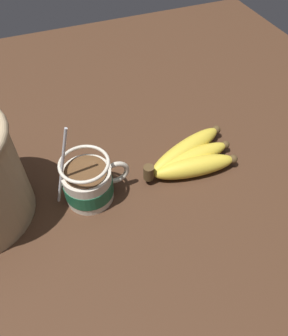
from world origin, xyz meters
TOP-DOWN VIEW (x-y plane):
  - table at (0.00, 0.00)cm, footprint 135.24×135.24cm
  - coffee_mug at (-6.48, -1.17)cm, footprint 13.77×8.89cm
  - banana_bunch at (14.13, -0.74)cm, footprint 20.24×12.60cm

SIDE VIEW (x-z plane):
  - table at x=0.00cm, z-range 0.00..2.56cm
  - banana_bunch at x=14.13cm, z-range 2.34..6.79cm
  - coffee_mug at x=-6.48cm, z-range -2.36..15.06cm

